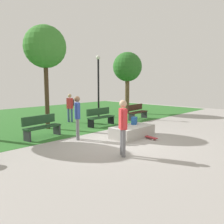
# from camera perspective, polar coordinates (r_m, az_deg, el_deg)

# --- Properties ---
(ground_plane) EXTENTS (28.00, 28.00, 0.00)m
(ground_plane) POSITION_cam_1_polar(r_m,az_deg,el_deg) (8.83, 1.26, -7.51)
(ground_plane) COLOR #9E9993
(grass_lawn) EXTENTS (26.60, 12.09, 0.01)m
(grass_lawn) POSITION_cam_1_polar(r_m,az_deg,el_deg) (15.24, -21.53, -1.67)
(grass_lawn) COLOR #2D6B28
(grass_lawn) RESTS_ON ground_plane
(concrete_ledge) EXTENTS (1.88, 0.99, 0.47)m
(concrete_ledge) POSITION_cam_1_polar(r_m,az_deg,el_deg) (9.63, 5.04, -4.84)
(concrete_ledge) COLOR #A8A59E
(concrete_ledge) RESTS_ON ground_plane
(backpack_on_ledge) EXTENTS (0.34, 0.29, 0.32)m
(backpack_on_ledge) POSITION_cam_1_polar(r_m,az_deg,el_deg) (9.94, 5.52, -2.15)
(backpack_on_ledge) COLOR #1E4C8C
(backpack_on_ledge) RESTS_ON concrete_ledge
(skater_performing_trick) EXTENTS (0.35, 0.38, 1.74)m
(skater_performing_trick) POSITION_cam_1_polar(r_m,az_deg,el_deg) (7.05, 2.72, -2.84)
(skater_performing_trick) COLOR slate
(skater_performing_trick) RESTS_ON ground_plane
(skater_watching) EXTENTS (0.34, 0.38, 1.73)m
(skater_watching) POSITION_cam_1_polar(r_m,az_deg,el_deg) (9.17, -8.57, -0.55)
(skater_watching) COLOR slate
(skater_watching) RESTS_ON ground_plane
(skateboard_by_ledge) EXTENTS (0.34, 0.82, 0.08)m
(skateboard_by_ledge) POSITION_cam_1_polar(r_m,az_deg,el_deg) (9.51, 9.16, -6.12)
(skateboard_by_ledge) COLOR #A5262D
(skateboard_by_ledge) RESTS_ON ground_plane
(park_bench_near_lamppost) EXTENTS (1.65, 0.68, 0.91)m
(park_bench_near_lamppost) POSITION_cam_1_polar(r_m,az_deg,el_deg) (9.91, -17.05, -3.34)
(park_bench_near_lamppost) COLOR #1E4223
(park_bench_near_lamppost) RESTS_ON ground_plane
(park_bench_far_left) EXTENTS (1.60, 0.48, 0.91)m
(park_bench_far_left) POSITION_cam_1_polar(r_m,az_deg,el_deg) (12.09, -2.92, -1.12)
(park_bench_far_left) COLOR #1E4223
(park_bench_far_left) RESTS_ON ground_plane
(park_bench_center_lawn) EXTENTS (1.64, 0.63, 0.91)m
(park_bench_center_lawn) POSITION_cam_1_polar(r_m,az_deg,el_deg) (14.22, 6.25, 0.13)
(park_bench_center_lawn) COLOR #331E14
(park_bench_center_lawn) RESTS_ON ground_plane
(tree_broad_elm) EXTENTS (2.00, 2.00, 4.93)m
(tree_broad_elm) POSITION_cam_1_polar(r_m,az_deg,el_deg) (11.72, -16.25, 15.08)
(tree_broad_elm) COLOR #42301E
(tree_broad_elm) RESTS_ON grass_lawn
(tree_tall_oak) EXTENTS (2.11, 2.11, 4.43)m
(tree_tall_oak) POSITION_cam_1_polar(r_m,az_deg,el_deg) (17.02, 3.84, 10.93)
(tree_tall_oak) COLOR brown
(tree_tall_oak) RESTS_ON grass_lawn
(lamp_post) EXTENTS (0.28, 0.28, 3.99)m
(lamp_post) POSITION_cam_1_polar(r_m,az_deg,el_deg) (15.14, -3.39, 8.04)
(lamp_post) COLOR black
(lamp_post) RESTS_ON ground_plane
(pedestrian_with_backpack) EXTENTS (0.42, 0.41, 1.62)m
(pedestrian_with_backpack) POSITION_cam_1_polar(r_m,az_deg,el_deg) (13.29, -10.32, 1.65)
(pedestrian_with_backpack) COLOR #3F5184
(pedestrian_with_backpack) RESTS_ON ground_plane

